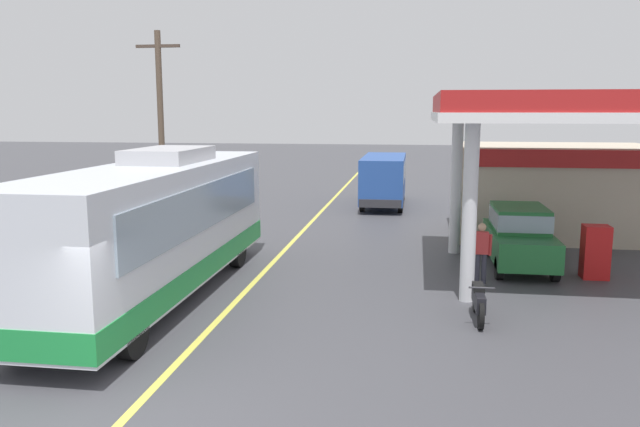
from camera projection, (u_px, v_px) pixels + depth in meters
ground at (320, 212)px, 29.12m from camera, size 120.00×120.00×0.00m
lane_divider_stripe at (301, 233)px, 24.24m from camera, size 0.16×50.00×0.01m
coach_bus_main at (156, 230)px, 15.67m from camera, size 2.60×11.04×3.69m
gas_station_roadside at (565, 171)px, 21.38m from camera, size 9.10×11.95×5.10m
car_at_pump at (519, 233)px, 18.86m from camera, size 1.70×4.20×1.82m
minibus_opposing_lane at (384, 176)px, 30.98m from camera, size 2.04×6.13×2.44m
motorcycle_parked_forecourt at (478, 301)px, 14.10m from camera, size 0.55×1.80×0.92m
pedestrian_near_pump at (499, 226)px, 20.54m from camera, size 0.55×0.22×1.66m
pedestrian_by_shop at (481, 250)px, 17.04m from camera, size 0.55×0.22×1.66m
utility_pole_roadside at (161, 125)px, 25.36m from camera, size 1.80×0.24×7.76m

